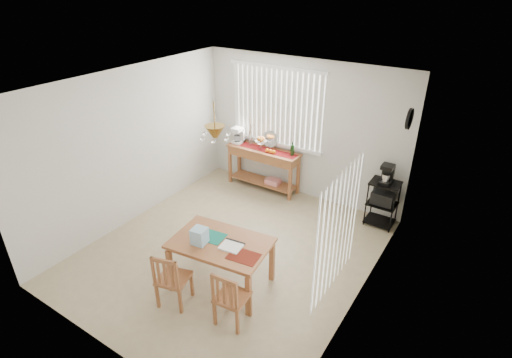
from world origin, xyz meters
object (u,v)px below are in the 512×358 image
Objects in this scene: chair_left at (172,279)px; wire_cart at (383,199)px; sideboard at (264,159)px; cart_items at (387,174)px; dining_table at (221,247)px; chair_right at (231,298)px.

wire_cart is at bearing 63.28° from chair_left.
sideboard is 2.40m from cart_items.
chair_left is (-0.29, -0.66, -0.21)m from dining_table.
chair_left reaches higher than wire_cart.
cart_items reaches higher than chair_left.
chair_right is (0.53, -0.51, -0.22)m from dining_table.
dining_table is 1.69× the size of chair_left.
cart_items reaches higher than chair_right.
cart_items is 3.76m from chair_left.
cart_items reaches higher than wire_cart.
sideboard is 3.54m from chair_right.
sideboard is 2.38m from wire_cart.
wire_cart is 1.00× the size of chair_right.
sideboard is 2.85m from dining_table.
dining_table is (-1.38, -2.66, -0.34)m from cart_items.
chair_right is (1.53, -3.19, -0.23)m from sideboard.
sideboard reaches higher than chair_right.
cart_items is at bearing 63.34° from chair_left.
cart_items is at bearing 90.00° from wire_cart.
cart_items reaches higher than dining_table.
cart_items reaches higher than sideboard.
chair_right is at bearing -64.42° from sideboard.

